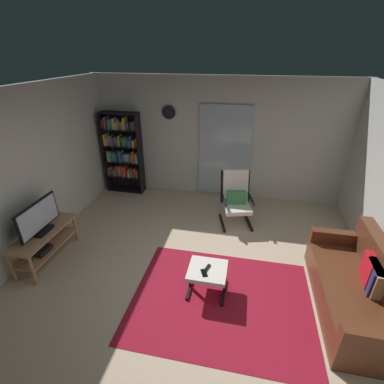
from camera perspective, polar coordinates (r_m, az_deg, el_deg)
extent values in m
plane|color=#CEB395|center=(4.31, -0.20, -17.76)|extent=(7.02, 7.02, 0.00)
cube|color=silver|center=(6.17, 5.40, 10.63)|extent=(5.60, 0.06, 2.60)
cube|color=silver|center=(4.80, -33.65, 1.09)|extent=(0.06, 6.00, 2.60)
cube|color=silver|center=(6.17, 6.61, 8.13)|extent=(1.10, 0.01, 2.00)
cube|color=maroon|center=(4.08, 5.99, -21.09)|extent=(2.40, 1.85, 0.01)
cube|color=tan|center=(4.95, -28.19, -7.26)|extent=(0.45, 1.18, 0.02)
cube|color=tan|center=(5.10, -27.52, -9.83)|extent=(0.41, 1.12, 0.02)
cylinder|color=tan|center=(4.68, -29.76, -13.77)|extent=(0.05, 0.05, 0.50)
cylinder|color=tan|center=(5.33, -22.66, -6.82)|extent=(0.05, 0.05, 0.50)
cylinder|color=tan|center=(4.90, -32.98, -12.75)|extent=(0.05, 0.05, 0.50)
cylinder|color=tan|center=(5.53, -25.73, -6.24)|extent=(0.05, 0.05, 0.50)
cube|color=black|center=(4.98, -28.65, -10.35)|extent=(0.27, 0.28, 0.07)
cube|color=black|center=(4.93, -28.28, -6.92)|extent=(0.20, 0.32, 0.05)
cube|color=black|center=(4.81, -28.94, -4.38)|extent=(0.04, 0.83, 0.46)
cube|color=silver|center=(4.80, -28.75, -4.42)|extent=(0.01, 0.78, 0.41)
cube|color=black|center=(6.78, -17.10, 7.73)|extent=(0.02, 0.30, 1.85)
cube|color=black|center=(6.43, -10.48, 7.46)|extent=(0.02, 0.30, 1.85)
cube|color=black|center=(6.71, -13.38, 8.02)|extent=(0.85, 0.02, 1.85)
cube|color=black|center=(6.94, -13.05, 0.53)|extent=(0.82, 0.28, 0.02)
cube|color=black|center=(6.79, -13.36, 3.20)|extent=(0.82, 0.28, 0.02)
cube|color=black|center=(6.65, -13.70, 6.11)|extent=(0.82, 0.28, 0.02)
cube|color=black|center=(6.53, -14.05, 9.13)|extent=(0.82, 0.28, 0.02)
cube|color=black|center=(6.44, -14.43, 12.26)|extent=(0.82, 0.28, 0.02)
cube|color=black|center=(6.36, -14.80, 15.33)|extent=(0.82, 0.28, 0.02)
cube|color=brown|center=(6.90, -16.33, 4.24)|extent=(0.04, 0.20, 0.21)
cube|color=#934299|center=(6.90, -15.88, 4.27)|extent=(0.04, 0.15, 0.21)
cube|color=#1D1A2E|center=(6.86, -15.65, 3.94)|extent=(0.03, 0.15, 0.15)
cube|color=teal|center=(6.87, -15.30, 4.03)|extent=(0.03, 0.23, 0.15)
cube|color=#C33F29|center=(6.83, -15.08, 4.24)|extent=(0.04, 0.16, 0.22)
cube|color=brown|center=(6.81, -14.78, 4.30)|extent=(0.04, 0.12, 0.25)
cube|color=#97973A|center=(6.80, -14.43, 4.17)|extent=(0.04, 0.13, 0.21)
cube|color=#87498F|center=(6.79, -14.08, 4.35)|extent=(0.03, 0.17, 0.25)
cube|color=purple|center=(6.79, -13.78, 4.06)|extent=(0.02, 0.22, 0.18)
cube|color=red|center=(6.74, -13.58, 4.27)|extent=(0.04, 0.22, 0.26)
cube|color=red|center=(6.72, -13.27, 4.20)|extent=(0.04, 0.20, 0.25)
cube|color=gold|center=(6.73, -12.83, 3.85)|extent=(0.03, 0.13, 0.16)
cube|color=#A69B3B|center=(6.69, -12.56, 3.90)|extent=(0.04, 0.21, 0.19)
cube|color=teal|center=(6.71, -12.08, 3.81)|extent=(0.03, 0.18, 0.15)
cube|color=red|center=(6.65, -11.85, 3.84)|extent=(0.03, 0.14, 0.20)
cube|color=gold|center=(6.66, -11.49, 3.98)|extent=(0.02, 0.13, 0.21)
cube|color=orange|center=(6.65, -11.16, 3.79)|extent=(0.03, 0.12, 0.17)
cube|color=brown|center=(6.61, -10.92, 3.71)|extent=(0.04, 0.19, 0.18)
cube|color=beige|center=(6.79, -16.67, 7.19)|extent=(0.04, 0.12, 0.21)
cube|color=gold|center=(6.75, -16.40, 6.96)|extent=(0.04, 0.22, 0.18)
cube|color=teal|center=(6.72, -16.08, 7.14)|extent=(0.04, 0.23, 0.23)
cube|color=#3068B9|center=(6.72, -15.64, 7.10)|extent=(0.04, 0.19, 0.21)
cube|color=#2C8C46|center=(6.70, -15.25, 7.04)|extent=(0.04, 0.21, 0.20)
cube|color=#3B59AB|center=(6.68, -14.94, 6.95)|extent=(0.02, 0.21, 0.18)
cube|color=brown|center=(6.65, -14.68, 7.24)|extent=(0.03, 0.12, 0.26)
cube|color=red|center=(6.65, -14.30, 7.13)|extent=(0.03, 0.14, 0.23)
cube|color=#2F69B0|center=(6.61, -14.15, 7.14)|extent=(0.03, 0.24, 0.25)
cube|color=#33794A|center=(6.63, -13.71, 6.87)|extent=(0.03, 0.18, 0.16)
cube|color=teal|center=(6.60, -13.46, 6.89)|extent=(0.03, 0.14, 0.18)
cube|color=beige|center=(6.58, -13.07, 6.83)|extent=(0.04, 0.12, 0.17)
cube|color=#58889E|center=(6.56, -12.66, 6.88)|extent=(0.04, 0.12, 0.19)
cube|color=beige|center=(6.56, -12.25, 6.81)|extent=(0.02, 0.12, 0.16)
cube|color=orange|center=(6.53, -12.03, 6.83)|extent=(0.04, 0.15, 0.18)
cube|color=#CE3E36|center=(6.49, -11.72, 7.14)|extent=(0.04, 0.22, 0.27)
cube|color=gold|center=(6.50, -11.17, 6.98)|extent=(0.04, 0.22, 0.22)
cube|color=teal|center=(6.46, -10.90, 6.81)|extent=(0.04, 0.23, 0.21)
cube|color=gold|center=(6.67, -17.11, 10.31)|extent=(0.04, 0.24, 0.25)
cube|color=beige|center=(6.66, -16.79, 9.92)|extent=(0.03, 0.23, 0.16)
cube|color=gold|center=(6.62, -16.54, 10.09)|extent=(0.03, 0.12, 0.21)
cube|color=#588FA4|center=(6.61, -16.13, 10.10)|extent=(0.04, 0.15, 0.21)
cube|color=#92368F|center=(6.58, -15.73, 9.89)|extent=(0.04, 0.21, 0.17)
cube|color=#AA9A26|center=(6.57, -15.30, 10.01)|extent=(0.04, 0.10, 0.19)
cube|color=#365FB7|center=(6.54, -14.99, 9.95)|extent=(0.03, 0.15, 0.18)
cube|color=#318946|center=(6.55, -14.61, 9.99)|extent=(0.04, 0.19, 0.18)
cube|color=gold|center=(6.51, -14.45, 10.18)|extent=(0.02, 0.21, 0.23)
cube|color=#2B281F|center=(6.50, -14.13, 10.06)|extent=(0.04, 0.13, 0.21)
cube|color=#2F8954|center=(6.47, -13.70, 9.96)|extent=(0.04, 0.15, 0.19)
cube|color=#2C8140|center=(6.47, -13.18, 10.15)|extent=(0.04, 0.20, 0.22)
cube|color=#2F67A1|center=(6.46, -12.76, 9.98)|extent=(0.04, 0.17, 0.18)
cube|color=#2F5FB0|center=(6.42, -12.47, 9.79)|extent=(0.03, 0.22, 0.16)
cube|color=#2D66B4|center=(6.39, -12.30, 10.11)|extent=(0.02, 0.18, 0.24)
cube|color=#D83D37|center=(6.41, -11.84, 9.85)|extent=(0.03, 0.22, 0.16)
cube|color=gold|center=(6.37, -11.60, 9.73)|extent=(0.04, 0.22, 0.15)
cube|color=#A39335|center=(6.37, -11.14, 9.98)|extent=(0.03, 0.16, 0.20)
cube|color=brown|center=(6.57, -17.69, 13.14)|extent=(0.03, 0.15, 0.21)
cube|color=teal|center=(6.56, -17.29, 13.21)|extent=(0.03, 0.14, 0.21)
cube|color=#8A3A8F|center=(6.54, -16.94, 13.45)|extent=(0.04, 0.24, 0.26)
cube|color=#2F1826|center=(6.54, -16.52, 13.22)|extent=(0.02, 0.21, 0.20)
cube|color=#397D51|center=(6.49, -16.33, 13.19)|extent=(0.04, 0.22, 0.21)
cube|color=#2E8354|center=(6.48, -15.90, 13.27)|extent=(0.04, 0.18, 0.22)
cube|color=beige|center=(6.44, -15.56, 13.30)|extent=(0.04, 0.16, 0.24)
cube|color=gold|center=(6.43, -15.08, 12.98)|extent=(0.04, 0.20, 0.16)
cube|color=beige|center=(6.42, -14.83, 13.26)|extent=(0.03, 0.10, 0.22)
cube|color=#9E3996|center=(6.42, -14.45, 13.04)|extent=(0.03, 0.14, 0.16)
cube|color=#3C813E|center=(6.38, -14.29, 13.05)|extent=(0.02, 0.11, 0.18)
cube|color=orange|center=(6.37, -13.94, 13.04)|extent=(0.04, 0.12, 0.17)
cube|color=gold|center=(6.36, -13.48, 13.48)|extent=(0.04, 0.19, 0.26)
cube|color=#2E55A5|center=(6.34, -13.12, 12.99)|extent=(0.03, 0.18, 0.16)
cube|color=#8F3F8C|center=(6.31, -12.83, 13.00)|extent=(0.03, 0.13, 0.17)
cube|color=black|center=(6.31, -12.35, 13.03)|extent=(0.04, 0.17, 0.16)
cube|color=brown|center=(6.30, -12.01, 13.12)|extent=(0.04, 0.16, 0.18)
cube|color=#8C4184|center=(6.28, -11.71, 13.11)|extent=(0.03, 0.14, 0.18)
cube|color=gold|center=(6.27, -11.31, 13.34)|extent=(0.04, 0.13, 0.22)
cube|color=#5C301B|center=(4.37, 29.60, -17.87)|extent=(0.80, 1.86, 0.40)
cube|color=#5C301B|center=(3.62, 34.57, -23.77)|extent=(0.80, 0.14, 0.20)
cube|color=#5C301B|center=(4.83, 27.77, -8.20)|extent=(0.80, 0.14, 0.20)
cube|color=navy|center=(4.18, 33.27, -14.38)|extent=(0.21, 0.40, 0.34)
cube|color=#C7BB92|center=(4.17, 33.35, -14.54)|extent=(0.16, 0.39, 0.34)
cube|color=red|center=(4.27, 32.73, -13.29)|extent=(0.19, 0.39, 0.34)
cube|color=black|center=(5.61, 11.45, -6.03)|extent=(0.19, 0.59, 0.04)
cube|color=black|center=(5.51, 11.44, 1.20)|extent=(0.08, 0.18, 0.63)
cube|color=black|center=(5.37, 11.91, -1.26)|extent=(0.17, 0.51, 0.03)
cube|color=black|center=(5.51, 6.18, -6.29)|extent=(0.19, 0.59, 0.04)
cube|color=black|center=(5.41, 6.10, 1.08)|extent=(0.08, 0.18, 0.63)
cube|color=black|center=(5.26, 6.42, -1.44)|extent=(0.17, 0.51, 0.03)
cube|color=white|center=(5.35, 9.15, -3.06)|extent=(0.60, 0.63, 0.08)
cube|color=white|center=(5.42, 8.87, 1.43)|extent=(0.51, 0.30, 0.60)
cube|color=#3B8A4A|center=(5.38, 9.03, -1.42)|extent=(0.39, 0.25, 0.34)
cube|color=white|center=(3.94, 3.18, -15.74)|extent=(0.52, 0.48, 0.06)
cube|color=black|center=(4.21, -0.36, -18.74)|extent=(0.04, 0.48, 0.04)
cube|color=black|center=(4.09, -0.36, -17.11)|extent=(0.04, 0.04, 0.33)
cube|color=black|center=(4.16, 6.51, -19.60)|extent=(0.04, 0.48, 0.04)
cube|color=black|center=(4.04, 6.64, -17.98)|extent=(0.04, 0.04, 0.33)
cube|color=black|center=(3.92, 3.13, -15.20)|extent=(0.08, 0.15, 0.02)
cube|color=black|center=(3.85, 2.47, -16.17)|extent=(0.12, 0.16, 0.01)
cylinder|color=silver|center=(6.17, -4.75, 15.92)|extent=(0.28, 0.02, 0.28)
cylinder|color=black|center=(6.16, -4.78, 15.91)|extent=(0.29, 0.01, 0.29)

